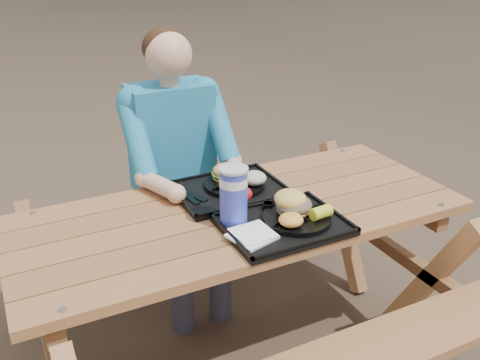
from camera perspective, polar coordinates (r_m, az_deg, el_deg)
name	(u,v)px	position (r m, az deg, el deg)	size (l,w,h in m)	color
ground	(240,353)	(2.59, 0.00, -18.00)	(60.00, 60.00, 0.00)	#999999
picnic_table	(240,286)	(2.35, 0.00, -11.27)	(1.80, 1.49, 0.75)	#999999
tray_near	(283,225)	(2.02, 4.64, -4.86)	(0.45, 0.35, 0.02)	black
tray_far	(229,191)	(2.28, -1.14, -1.18)	(0.45, 0.35, 0.02)	black
plate_near	(297,218)	(2.03, 6.07, -4.08)	(0.26, 0.26, 0.02)	black
plate_far	(235,184)	(2.29, -0.58, -0.48)	(0.26, 0.26, 0.02)	black
napkin_stack	(252,236)	(1.91, 1.28, -5.95)	(0.14, 0.14, 0.02)	white
soda_cup	(234,196)	(1.97, -0.69, -1.77)	(0.10, 0.10, 0.21)	#182AB9
condiment_bbq	(268,206)	(2.10, 3.01, -2.79)	(0.05, 0.05, 0.03)	black
condiment_mustard	(280,202)	(2.13, 4.34, -2.36)	(0.06, 0.06, 0.03)	gold
sandwich	(294,196)	(2.03, 5.81, -1.66)	(0.13, 0.13, 0.14)	#ECBA53
mac_cheese	(291,220)	(1.95, 5.47, -4.26)	(0.09, 0.09, 0.05)	#FFB343
corn_cob	(321,212)	(2.01, 8.63, -3.44)	(0.08, 0.08, 0.05)	yellow
cutlery_far	(192,194)	(2.23, -5.15, -1.49)	(0.03, 0.17, 0.01)	black
burger	(226,168)	(2.30, -1.55, 1.33)	(0.11, 0.11, 0.10)	gold
baked_beans	(230,185)	(2.21, -1.12, -0.58)	(0.09, 0.09, 0.04)	#430F0D
potato_salad	(254,178)	(2.26, 1.54, 0.22)	(0.10, 0.10, 0.06)	beige
diner	(175,183)	(2.65, -6.94, -0.28)	(0.48, 0.84, 1.28)	teal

